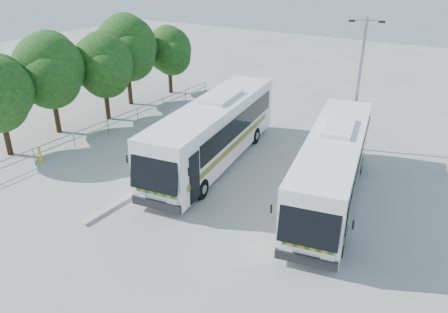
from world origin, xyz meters
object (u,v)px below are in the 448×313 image
Objects in this scene: coach_adjacent at (332,165)px; lamppost at (359,80)px; tree_far_b at (49,69)px; bollard at (40,156)px; tree_far_d at (126,47)px; tree_far_c at (103,64)px; coach_main at (214,131)px; tree_far_e at (169,50)px.

coach_adjacent is 1.54× the size of lamppost.
tree_far_b reaches higher than bollard.
tree_far_d is at bearing 150.88° from coach_adjacent.
tree_far_c is 0.51× the size of coach_adjacent.
coach_adjacent is at bearing -12.50° from coach_main.
tree_far_e reaches higher than bollard.
tree_far_e is (-0.51, 8.20, -0.37)m from tree_far_c.
tree_far_d is 12.86m from bollard.
tree_far_d is at bearing 146.09° from coach_main.
tree_far_e is (0.39, 12.10, -0.68)m from tree_far_b.
tree_far_b is 0.51× the size of coach_main.
lamppost reaches higher than bollard.
coach_main is (11.63, -10.22, -1.85)m from tree_far_e.
tree_far_b is 0.54× the size of coach_adjacent.
lamppost is (18.36, 8.37, 0.01)m from tree_far_b.
tree_far_e is 5.64× the size of bollard.
coach_main reaches higher than bollard.
coach_adjacent is (19.78, -6.17, -2.91)m from tree_far_d.
tree_far_b is 0.84× the size of lamppost.
coach_main is at bearing -151.35° from lamppost.
tree_far_e is 0.46× the size of coach_adjacent.
lamppost is at bearing -11.72° from tree_far_e.
bollard is at bearing -50.16° from tree_far_b.
coach_adjacent is at bearing -97.82° from lamppost.
coach_adjacent is at bearing 4.18° from tree_far_b.
tree_far_b is 19.72m from coach_adjacent.
tree_far_b reaches higher than tree_far_e.
tree_far_d reaches higher than tree_far_e.
tree_far_c is at bearing 160.63° from coach_adjacent.
tree_far_d is (-1.19, 3.70, 0.56)m from tree_far_c.
lamppost is 19.88m from bollard.
bollard is (-15.04, -12.35, -4.05)m from lamppost.
tree_far_d is at bearing 165.35° from lamppost.
coach_adjacent is (7.46, -0.46, -0.13)m from coach_main.
lamppost reaches higher than coach_adjacent.
bollard is (3.32, -3.97, -4.04)m from tree_far_b.
coach_main is 1.65× the size of lamppost.
tree_far_d is 0.57× the size of coach_adjacent.
coach_adjacent is (18.59, -2.47, -2.35)m from tree_far_c.
coach_adjacent is (19.48, 1.43, -2.66)m from tree_far_b.
coach_adjacent is at bearing 18.47° from bollard.
lamppost is (17.97, -3.73, 0.69)m from tree_far_e.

